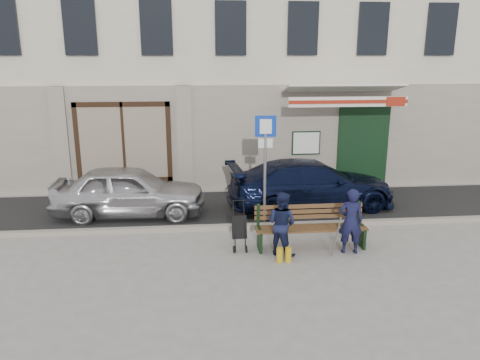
{
  "coord_description": "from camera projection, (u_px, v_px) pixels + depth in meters",
  "views": [
    {
      "loc": [
        -1.04,
        -9.03,
        4.06
      ],
      "look_at": [
        -0.04,
        1.6,
        1.2
      ],
      "focal_mm": 35.0,
      "sensor_mm": 36.0,
      "label": 1
    }
  ],
  "objects": [
    {
      "name": "car_silver",
      "position": [
        129.0,
        191.0,
        12.07
      ],
      "size": [
        3.94,
        1.7,
        1.32
      ],
      "primitive_type": "imported",
      "rotation": [
        0.0,
        0.0,
        1.53
      ],
      "color": "silver",
      "rests_on": "ground"
    },
    {
      "name": "car_navy",
      "position": [
        312.0,
        184.0,
        12.69
      ],
      "size": [
        4.71,
        2.3,
        1.32
      ],
      "primitive_type": "imported",
      "rotation": [
        0.0,
        0.0,
        1.67
      ],
      "color": "black",
      "rests_on": "ground"
    },
    {
      "name": "curb",
      "position": [
        242.0,
        227.0,
        11.26
      ],
      "size": [
        60.0,
        0.18,
        0.12
      ],
      "primitive_type": "cube",
      "color": "#9E9384",
      "rests_on": "ground"
    },
    {
      "name": "ground",
      "position": [
        249.0,
        255.0,
        9.83
      ],
      "size": [
        80.0,
        80.0,
        0.0
      ],
      "primitive_type": "plane",
      "color": "#9E9991",
      "rests_on": "ground"
    },
    {
      "name": "bench",
      "position": [
        309.0,
        228.0,
        10.08
      ],
      "size": [
        2.4,
        1.17,
        0.98
      ],
      "color": "brown",
      "rests_on": "ground"
    },
    {
      "name": "stroller",
      "position": [
        239.0,
        228.0,
        10.01
      ],
      "size": [
        0.32,
        0.45,
        1.06
      ],
      "rotation": [
        0.0,
        0.0,
        0.06
      ],
      "color": "black",
      "rests_on": "ground"
    },
    {
      "name": "woman",
      "position": [
        282.0,
        223.0,
        9.7
      ],
      "size": [
        0.84,
        0.83,
        1.36
      ],
      "primitive_type": "imported",
      "rotation": [
        0.0,
        0.0,
        2.4
      ],
      "color": "#141A39",
      "rests_on": "ground"
    },
    {
      "name": "building",
      "position": [
        224.0,
        29.0,
        16.67
      ],
      "size": [
        20.0,
        8.27,
        10.0
      ],
      "color": "beige",
      "rests_on": "ground"
    },
    {
      "name": "man",
      "position": [
        351.0,
        221.0,
        9.76
      ],
      "size": [
        0.55,
        0.39,
        1.41
      ],
      "primitive_type": "imported",
      "rotation": [
        0.0,
        0.0,
        3.03
      ],
      "color": "#131435",
      "rests_on": "ground"
    },
    {
      "name": "asphalt_lane",
      "position": [
        237.0,
        208.0,
        12.81
      ],
      "size": [
        60.0,
        3.2,
        0.01
      ],
      "primitive_type": "cube",
      "color": "#282828",
      "rests_on": "ground"
    },
    {
      "name": "parking_sign",
      "position": [
        265.0,
        153.0,
        11.09
      ],
      "size": [
        0.5,
        0.09,
        2.7
      ],
      "rotation": [
        0.0,
        0.0,
        -0.08
      ],
      "color": "gray",
      "rests_on": "ground"
    }
  ]
}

